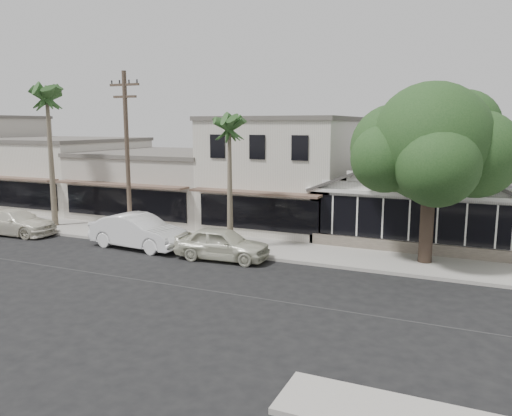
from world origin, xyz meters
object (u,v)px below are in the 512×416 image
at_px(car_1, 138,231).
at_px(shade_tree, 430,146).
at_px(utility_pole, 127,154).
at_px(car_0, 222,244).
at_px(car_3, 15,222).

xyz_separation_m(car_1, shade_tree, (13.75, 2.91, 4.48)).
distance_m(utility_pole, car_1, 4.14).
height_order(car_0, shade_tree, shade_tree).
xyz_separation_m(car_0, shade_tree, (8.75, 3.16, 4.59)).
bearing_deg(shade_tree, car_3, -171.78).
relative_size(utility_pole, car_0, 2.00).
xyz_separation_m(car_3, shade_tree, (22.23, 3.21, 4.62)).
bearing_deg(car_0, shade_tree, -74.17).
distance_m(car_1, shade_tree, 14.75).
bearing_deg(car_3, utility_pole, -86.22).
relative_size(car_0, car_3, 0.89).
bearing_deg(car_1, shade_tree, -73.38).
height_order(car_0, car_3, car_0).
height_order(car_3, shade_tree, shade_tree).
distance_m(car_1, car_3, 8.49).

